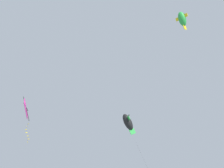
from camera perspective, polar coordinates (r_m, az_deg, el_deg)
kite_diamond_upper_right at (r=36.35m, az=-13.46°, el=-3.84°), size 1.07×2.19×4.64m
kite_fish_low_drifter at (r=37.19m, az=2.52°, el=-6.05°), size 3.88×4.06×9.92m
kite_fish_highest at (r=36.22m, az=11.04°, el=10.05°), size 1.36×1.23×1.92m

